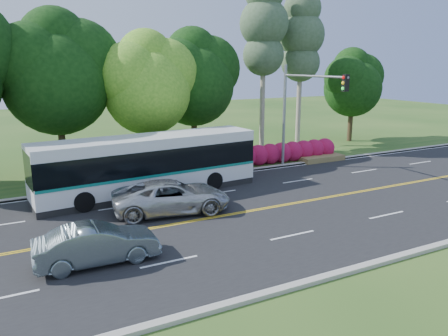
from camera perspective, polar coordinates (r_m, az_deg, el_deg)
name	(u,v)px	position (r m, az deg, el deg)	size (l,w,h in m)	color
ground	(259,210)	(21.78, 4.56, -5.46)	(120.00, 120.00, 0.00)	#264E1A
road	(259,210)	(21.78, 4.56, -5.44)	(60.00, 14.00, 0.02)	black
curb_north	(199,176)	(27.82, -3.22, -1.07)	(60.00, 0.30, 0.15)	#A8A598
curb_south	(365,266)	(16.58, 18.00, -12.12)	(60.00, 0.30, 0.15)	#A8A598
grass_verge	(188,170)	(29.47, -4.70, -0.31)	(60.00, 4.00, 0.10)	#264E1A
lane_markings	(257,210)	(21.73, 4.35, -5.44)	(57.60, 13.82, 0.00)	gold
tree_row	(94,69)	(30.14, -16.63, 12.32)	(44.70, 9.10, 13.84)	black
bougainvillea_hedge	(284,153)	(32.01, 7.82, 1.94)	(9.50, 2.25, 1.50)	#A40D3B
traffic_signal	(302,102)	(28.86, 10.10, 8.54)	(0.42, 6.10, 7.00)	gray
transit_bus	(149,166)	(24.28, -9.82, 0.32)	(12.42, 3.65, 3.21)	silver
sedan	(97,244)	(16.54, -16.26, -9.53)	(1.53, 4.38, 1.44)	slate
suv	(172,196)	(21.25, -6.84, -3.72)	(2.60, 5.65, 1.57)	#B6B9BB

